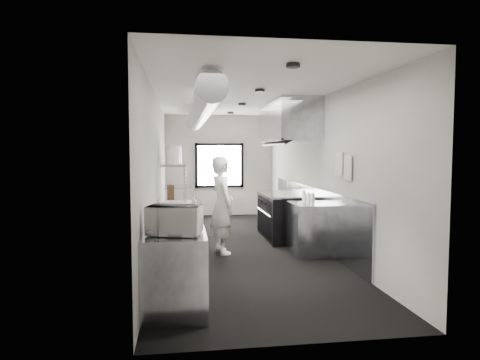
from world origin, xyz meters
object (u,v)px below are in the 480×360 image
object	(u,v)px
prep_counter	(177,230)
plate_stack_c	(175,154)
bottle_station	(310,229)
squeeze_bottle_e	(304,196)
exhaust_hood	(288,122)
pass_shelf	(175,164)
microwave	(174,220)
small_plate	(184,212)
deli_tub_b	(163,218)
squeeze_bottle_c	(308,199)
plate_stack_b	(175,154)
deli_tub_a	(160,220)
squeeze_bottle_d	(305,198)
squeeze_bottle_b	(309,199)
cutting_board	(177,203)
range	(284,216)
line_cook	(222,205)
squeeze_bottle_a	(313,199)
plate_stack_d	(176,154)
far_work_table	(178,203)
plate_stack_a	(173,155)

from	to	relation	value
prep_counter	plate_stack_c	distance (m)	2.12
bottle_station	squeeze_bottle_e	xyz separation A→B (m)	(-0.03, 0.26, 0.55)
exhaust_hood	pass_shelf	size ratio (longest dim) A/B	0.73
exhaust_hood	bottle_station	xyz separation A→B (m)	(0.05, -1.40, -1.94)
prep_counter	microwave	distance (m)	2.68
small_plate	bottle_station	bearing A→B (deg)	21.09
pass_shelf	microwave	bearing A→B (deg)	-89.33
deli_tub_b	squeeze_bottle_e	bearing A→B (deg)	37.43
prep_counter	deli_tub_b	world-z (taller)	deli_tub_b
deli_tub_b	squeeze_bottle_c	bearing A→B (deg)	33.68
plate_stack_b	squeeze_bottle_c	world-z (taller)	plate_stack_b
exhaust_hood	bottle_station	distance (m)	2.39
prep_counter	squeeze_bottle_c	world-z (taller)	squeeze_bottle_c
bottle_station	deli_tub_a	world-z (taller)	deli_tub_a
deli_tub_a	plate_stack_b	size ratio (longest dim) A/B	0.40
squeeze_bottle_d	squeeze_bottle_b	bearing A→B (deg)	-89.96
plate_stack_c	squeeze_bottle_c	distance (m)	3.06
plate_stack_b	squeeze_bottle_b	bearing A→B (deg)	-31.85
prep_counter	deli_tub_a	world-z (taller)	deli_tub_a
squeeze_bottle_c	squeeze_bottle_d	world-z (taller)	squeeze_bottle_c
pass_shelf	squeeze_bottle_b	size ratio (longest dim) A/B	16.64
microwave	deli_tub_b	distance (m)	0.84
squeeze_bottle_e	small_plate	bearing A→B (deg)	-152.86
prep_counter	cutting_board	distance (m)	0.47
plate_stack_b	range	bearing A→B (deg)	2.30
squeeze_bottle_b	microwave	bearing A→B (deg)	-134.10
small_plate	cutting_board	size ratio (longest dim) A/B	0.30
deli_tub_b	plate_stack_c	xyz separation A→B (m)	(0.11, 3.47, 0.78)
deli_tub_a	line_cook	bearing A→B (deg)	64.65
pass_shelf	squeeze_bottle_a	distance (m)	3.08
prep_counter	bottle_station	world-z (taller)	same
plate_stack_d	plate_stack_b	bearing A→B (deg)	-90.75
far_work_table	deli_tub_a	xyz separation A→B (m)	(-0.18, -5.64, 0.50)
cutting_board	plate_stack_b	bearing A→B (deg)	92.29
line_cook	plate_stack_d	xyz separation A→B (m)	(-0.82, 1.99, 0.88)
bottle_station	microwave	xyz separation A→B (m)	(-2.29, -2.41, 0.61)
line_cook	cutting_board	world-z (taller)	line_cook
plate_stack_a	squeeze_bottle_b	size ratio (longest dim) A/B	1.67
small_plate	plate_stack_d	size ratio (longest dim) A/B	0.59
range	line_cook	size ratio (longest dim) A/B	0.94
microwave	prep_counter	bearing A→B (deg)	102.64
plate_stack_b	squeeze_bottle_b	size ratio (longest dim) A/B	1.87
range	deli_tub_b	world-z (taller)	deli_tub_b
microwave	squeeze_bottle_d	distance (m)	3.40
exhaust_hood	plate_stack_d	size ratio (longest dim) A/B	6.65
prep_counter	deli_tub_a	bearing A→B (deg)	-95.40
exhaust_hood	bottle_station	size ratio (longest dim) A/B	2.44
plate_stack_c	cutting_board	bearing A→B (deg)	-88.22
plate_stack_a	exhaust_hood	bearing A→B (deg)	10.53
bottle_station	squeeze_bottle_e	bearing A→B (deg)	97.67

